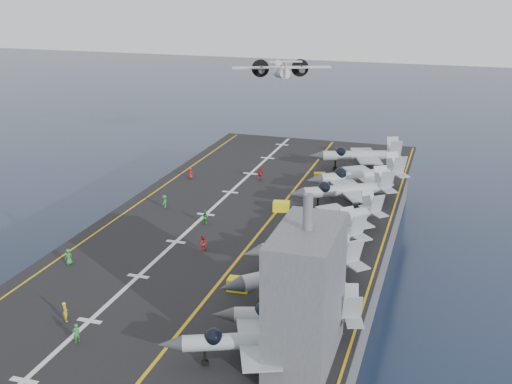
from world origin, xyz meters
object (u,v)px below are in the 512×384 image
(island_superstructure, at_px, (306,280))
(tow_cart_a, at_px, (238,284))
(transport_plane, at_px, (281,73))
(fighter_jet_0, at_px, (249,339))

(island_superstructure, height_order, tow_cart_a, island_superstructure)
(island_superstructure, xyz_separation_m, transport_plane, (-24.33, 81.19, 4.62))
(transport_plane, bearing_deg, island_superstructure, -73.32)
(island_superstructure, distance_m, fighter_jet_0, 7.03)
(fighter_jet_0, xyz_separation_m, transport_plane, (-20.03, 83.25, 9.79))
(fighter_jet_0, bearing_deg, transport_plane, 103.53)
(tow_cart_a, bearing_deg, fighter_jet_0, -67.21)
(tow_cart_a, distance_m, transport_plane, 73.34)
(tow_cart_a, bearing_deg, island_superstructure, -47.31)
(tow_cart_a, bearing_deg, transport_plane, 101.82)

